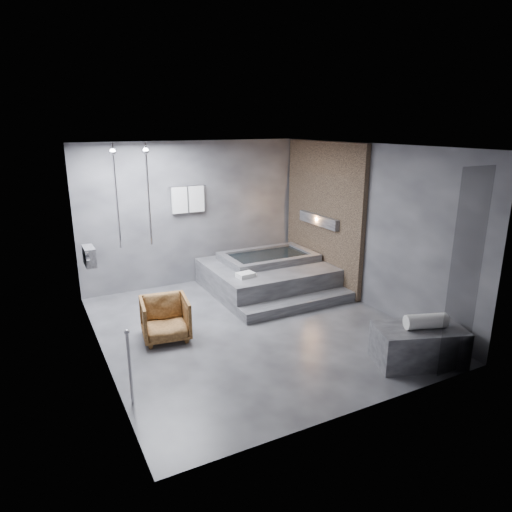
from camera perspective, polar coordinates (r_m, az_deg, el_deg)
room at (r=7.16m, az=1.41°, el=5.16°), size 5.00×5.04×2.82m
tub_deck at (r=8.88m, az=1.31°, el=-2.54°), size 2.20×2.00×0.50m
tub_step at (r=7.98m, az=5.38°, el=-6.04°), size 2.20×0.36×0.18m
concrete_bench at (r=6.58m, az=19.64°, el=-10.45°), size 1.29×0.98×0.52m
driftwood_chair at (r=6.97m, az=-11.27°, el=-7.69°), size 0.77×0.79×0.64m
rolled_towel at (r=6.43m, az=20.47°, el=-7.65°), size 0.59×0.37×0.20m
deck_towel at (r=8.04m, az=-1.31°, el=-2.38°), size 0.33×0.26×0.08m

